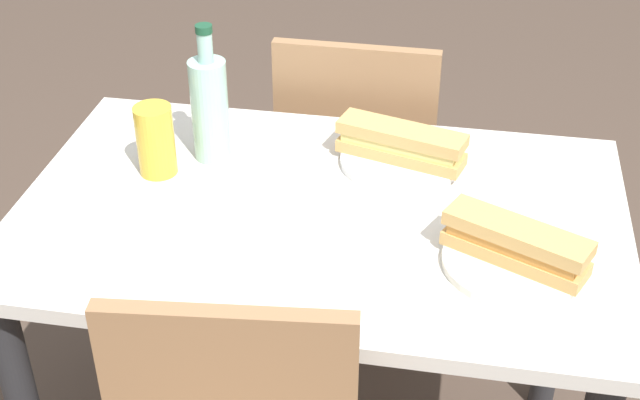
{
  "coord_description": "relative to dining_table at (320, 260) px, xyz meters",
  "views": [
    {
      "loc": [
        0.24,
        -1.35,
        1.67
      ],
      "look_at": [
        0.0,
        0.0,
        0.75
      ],
      "focal_mm": 49.88,
      "sensor_mm": 36.0,
      "label": 1
    }
  ],
  "objects": [
    {
      "name": "dining_table",
      "position": [
        0.0,
        0.0,
        0.0
      ],
      "size": [
        1.14,
        0.72,
        0.73
      ],
      "color": "beige",
      "rests_on": "ground"
    },
    {
      "name": "chair_far",
      "position": [
        -0.0,
        0.56,
        -0.12
      ],
      "size": [
        0.4,
        0.4,
        0.86
      ],
      "color": "#936B47",
      "rests_on": "ground"
    },
    {
      "name": "plate_near",
      "position": [
        0.13,
        0.19,
        0.13
      ],
      "size": [
        0.24,
        0.24,
        0.01
      ],
      "primitive_type": "cylinder",
      "color": "white",
      "rests_on": "dining_table"
    },
    {
      "name": "baguette_sandwich_near",
      "position": [
        0.13,
        0.19,
        0.17
      ],
      "size": [
        0.27,
        0.14,
        0.07
      ],
      "color": "tan",
      "rests_on": "plate_near"
    },
    {
      "name": "knife_near",
      "position": [
        0.14,
        0.24,
        0.14
      ],
      "size": [
        0.17,
        0.08,
        0.01
      ],
      "color": "silver",
      "rests_on": "plate_near"
    },
    {
      "name": "plate_far",
      "position": [
        0.35,
        -0.11,
        0.13
      ],
      "size": [
        0.24,
        0.24,
        0.01
      ],
      "primitive_type": "cylinder",
      "color": "silver",
      "rests_on": "dining_table"
    },
    {
      "name": "baguette_sandwich_far",
      "position": [
        0.35,
        -0.11,
        0.17
      ],
      "size": [
        0.26,
        0.17,
        0.07
      ],
      "color": "tan",
      "rests_on": "plate_far"
    },
    {
      "name": "knife_far",
      "position": [
        0.37,
        -0.06,
        0.14
      ],
      "size": [
        0.18,
        0.04,
        0.01
      ],
      "color": "silver",
      "rests_on": "plate_far"
    },
    {
      "name": "water_bottle",
      "position": [
        -0.25,
        0.15,
        0.23
      ],
      "size": [
        0.07,
        0.07,
        0.29
      ],
      "color": "#99C6B7",
      "rests_on": "dining_table"
    },
    {
      "name": "beer_glass",
      "position": [
        -0.34,
        0.07,
        0.19
      ],
      "size": [
        0.08,
        0.08,
        0.14
      ],
      "primitive_type": "cylinder",
      "color": "gold",
      "rests_on": "dining_table"
    },
    {
      "name": "paper_napkin",
      "position": [
        -0.34,
        -0.22,
        0.12
      ],
      "size": [
        0.15,
        0.15,
        0.0
      ],
      "primitive_type": "cube",
      "rotation": [
        0.0,
        0.0,
        0.07
      ],
      "color": "white",
      "rests_on": "dining_table"
    }
  ]
}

